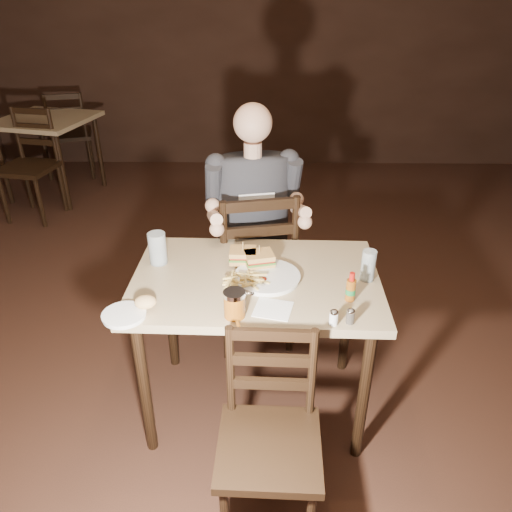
{
  "coord_description": "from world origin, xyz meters",
  "views": [
    {
      "loc": [
        0.06,
        -2.2,
        1.94
      ],
      "look_at": [
        0.03,
        -0.27,
        0.85
      ],
      "focal_mm": 35.0,
      "sensor_mm": 36.0,
      "label": 1
    }
  ],
  "objects_px": {
    "dinner_plate": "(267,278)",
    "glass_left": "(158,248)",
    "chair_far": "(253,265)",
    "glass_right": "(368,265)",
    "bg_chair_far": "(70,134)",
    "main_table": "(256,294)",
    "syrup_dispenser": "(234,304)",
    "chair_near": "(269,447)",
    "bg_chair_near": "(28,167)",
    "side_plate": "(124,316)",
    "bg_table": "(47,127)",
    "hot_sauce": "(351,287)",
    "diner": "(254,192)"
  },
  "relations": [
    {
      "from": "hot_sauce",
      "to": "syrup_dispenser",
      "type": "relative_size",
      "value": 1.15
    },
    {
      "from": "diner",
      "to": "syrup_dispenser",
      "type": "relative_size",
      "value": 7.94
    },
    {
      "from": "chair_far",
      "to": "bg_chair_far",
      "type": "height_order",
      "value": "chair_far"
    },
    {
      "from": "bg_chair_far",
      "to": "dinner_plate",
      "type": "distance_m",
      "value": 3.99
    },
    {
      "from": "bg_table",
      "to": "glass_right",
      "type": "bearing_deg",
      "value": -48.25
    },
    {
      "from": "bg_table",
      "to": "chair_near",
      "type": "relative_size",
      "value": 1.16
    },
    {
      "from": "syrup_dispenser",
      "to": "hot_sauce",
      "type": "bearing_deg",
      "value": 15.49
    },
    {
      "from": "bg_table",
      "to": "chair_far",
      "type": "height_order",
      "value": "chair_far"
    },
    {
      "from": "bg_chair_near",
      "to": "hot_sauce",
      "type": "relative_size",
      "value": 7.28
    },
    {
      "from": "chair_far",
      "to": "glass_left",
      "type": "bearing_deg",
      "value": 34.94
    },
    {
      "from": "main_table",
      "to": "chair_near",
      "type": "relative_size",
      "value": 1.34
    },
    {
      "from": "bg_table",
      "to": "chair_near",
      "type": "bearing_deg",
      "value": -58.7
    },
    {
      "from": "bg_table",
      "to": "side_plate",
      "type": "distance_m",
      "value": 3.47
    },
    {
      "from": "bg_table",
      "to": "bg_chair_near",
      "type": "height_order",
      "value": "bg_chair_near"
    },
    {
      "from": "dinner_plate",
      "to": "glass_left",
      "type": "xyz_separation_m",
      "value": [
        -0.5,
        0.14,
        0.07
      ]
    },
    {
      "from": "main_table",
      "to": "side_plate",
      "type": "bearing_deg",
      "value": -149.31
    },
    {
      "from": "bg_chair_near",
      "to": "side_plate",
      "type": "height_order",
      "value": "bg_chair_near"
    },
    {
      "from": "diner",
      "to": "hot_sauce",
      "type": "distance_m",
      "value": 0.82
    },
    {
      "from": "bg_chair_far",
      "to": "glass_left",
      "type": "xyz_separation_m",
      "value": [
        1.58,
        -3.24,
        0.39
      ]
    },
    {
      "from": "syrup_dispenser",
      "to": "glass_right",
      "type": "bearing_deg",
      "value": 27.56
    },
    {
      "from": "bg_chair_near",
      "to": "side_plate",
      "type": "relative_size",
      "value": 5.62
    },
    {
      "from": "dinner_plate",
      "to": "side_plate",
      "type": "distance_m",
      "value": 0.63
    },
    {
      "from": "bg_chair_near",
      "to": "glass_left",
      "type": "height_order",
      "value": "bg_chair_near"
    },
    {
      "from": "bg_chair_near",
      "to": "syrup_dispenser",
      "type": "height_order",
      "value": "bg_chair_near"
    },
    {
      "from": "diner",
      "to": "bg_chair_far",
      "type": "bearing_deg",
      "value": 113.99
    },
    {
      "from": "bg_chair_far",
      "to": "glass_left",
      "type": "bearing_deg",
      "value": 99.56
    },
    {
      "from": "chair_far",
      "to": "glass_right",
      "type": "distance_m",
      "value": 0.85
    },
    {
      "from": "bg_table",
      "to": "glass_left",
      "type": "bearing_deg",
      "value": -59.62
    },
    {
      "from": "chair_near",
      "to": "hot_sauce",
      "type": "relative_size",
      "value": 6.4
    },
    {
      "from": "chair_far",
      "to": "bg_chair_near",
      "type": "height_order",
      "value": "chair_far"
    },
    {
      "from": "bg_chair_near",
      "to": "dinner_plate",
      "type": "bearing_deg",
      "value": -36.6
    },
    {
      "from": "main_table",
      "to": "glass_right",
      "type": "distance_m",
      "value": 0.52
    },
    {
      "from": "bg_chair_far",
      "to": "side_plate",
      "type": "height_order",
      "value": "bg_chair_far"
    },
    {
      "from": "syrup_dispenser",
      "to": "side_plate",
      "type": "relative_size",
      "value": 0.67
    },
    {
      "from": "bg_table",
      "to": "hot_sauce",
      "type": "xyz_separation_m",
      "value": [
        2.43,
        -2.99,
        0.15
      ]
    },
    {
      "from": "chair_near",
      "to": "hot_sauce",
      "type": "bearing_deg",
      "value": 55.81
    },
    {
      "from": "chair_far",
      "to": "glass_left",
      "type": "height_order",
      "value": "chair_far"
    },
    {
      "from": "chair_near",
      "to": "bg_chair_near",
      "type": "bearing_deg",
      "value": 127.94
    },
    {
      "from": "glass_right",
      "to": "hot_sauce",
      "type": "relative_size",
      "value": 1.09
    },
    {
      "from": "syrup_dispenser",
      "to": "bg_table",
      "type": "bearing_deg",
      "value": 123.6
    },
    {
      "from": "chair_far",
      "to": "diner",
      "type": "relative_size",
      "value": 1.1
    },
    {
      "from": "chair_near",
      "to": "glass_right",
      "type": "relative_size",
      "value": 5.87
    },
    {
      "from": "chair_far",
      "to": "syrup_dispenser",
      "type": "xyz_separation_m",
      "value": [
        -0.05,
        -0.86,
        0.33
      ]
    },
    {
      "from": "main_table",
      "to": "syrup_dispenser",
      "type": "relative_size",
      "value": 9.88
    },
    {
      "from": "chair_far",
      "to": "glass_right",
      "type": "relative_size",
      "value": 6.97
    },
    {
      "from": "bg_chair_far",
      "to": "dinner_plate",
      "type": "relative_size",
      "value": 3.22
    },
    {
      "from": "bg_table",
      "to": "dinner_plate",
      "type": "relative_size",
      "value": 3.4
    },
    {
      "from": "hot_sauce",
      "to": "side_plate",
      "type": "xyz_separation_m",
      "value": [
        -0.9,
        -0.13,
        -0.06
      ]
    },
    {
      "from": "chair_far",
      "to": "bg_chair_far",
      "type": "bearing_deg",
      "value": -65.7
    },
    {
      "from": "chair_far",
      "to": "chair_near",
      "type": "xyz_separation_m",
      "value": [
        0.08,
        -1.2,
        -0.08
      ]
    }
  ]
}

